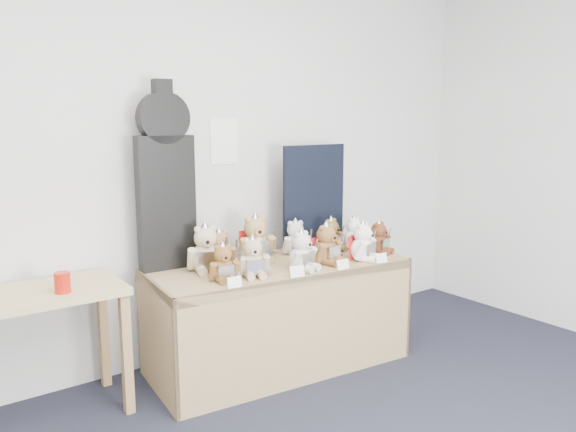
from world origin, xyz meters
TOP-DOWN VIEW (x-y plane):
  - room_shell at (0.78, 2.49)m, footprint 6.00×6.00m
  - display_table at (0.88, 1.95)m, footprint 1.68×0.83m
  - side_table at (-0.50, 2.22)m, footprint 0.86×0.49m
  - guitar_case at (0.28, 2.34)m, footprint 0.35×0.12m
  - navy_board at (1.37, 2.27)m, footprint 0.54×0.03m
  - red_cup at (-0.40, 2.10)m, footprint 0.08×0.08m
  - teddy_front_far_left at (0.42, 1.90)m, footprint 0.20×0.17m
  - teddy_front_left at (0.60, 1.87)m, footprint 0.21×0.20m
  - teddy_front_centre at (0.92, 1.82)m, footprint 0.23×0.20m
  - teddy_front_right at (1.14, 1.85)m, footprint 0.24×0.21m
  - teddy_front_far_right at (1.38, 1.77)m, footprint 0.23×0.22m
  - teddy_front_end at (1.59, 1.84)m, footprint 0.21×0.19m
  - teddy_back_left at (0.44, 2.14)m, footprint 0.26×0.24m
  - teddy_back_centre_left at (0.81, 2.17)m, footprint 0.27×0.25m
  - teddy_back_centre_right at (1.12, 2.15)m, footprint 0.21×0.20m
  - teddy_back_right at (1.37, 2.08)m, footprint 0.22×0.19m
  - teddy_back_end at (1.56, 2.05)m, footprint 0.21×0.20m
  - teddy_back_far_left at (0.54, 2.16)m, footprint 0.22×0.20m
  - entry_card_a at (0.40, 1.74)m, footprint 0.09×0.03m
  - entry_card_b at (0.79, 1.70)m, footprint 0.09×0.03m
  - entry_card_c at (1.11, 1.67)m, footprint 0.09×0.03m
  - entry_card_d at (1.41, 1.64)m, footprint 0.09×0.03m

SIDE VIEW (x-z plane):
  - display_table at x=0.88m, z-range 0.19..0.87m
  - side_table at x=-0.50m, z-range 0.23..0.94m
  - entry_card_a at x=0.40m, z-range 0.68..0.74m
  - entry_card_c at x=1.11m, z-range 0.68..0.74m
  - entry_card_d at x=1.41m, z-range 0.68..0.74m
  - entry_card_b at x=0.79m, z-range 0.68..0.75m
  - red_cup at x=-0.40m, z-range 0.71..0.82m
  - teddy_front_far_left at x=0.42m, z-range 0.65..0.89m
  - teddy_front_end at x=1.59m, z-range 0.65..0.90m
  - teddy_back_end at x=1.56m, z-range 0.65..0.90m
  - teddy_back_right at x=1.37m, z-range 0.65..0.91m
  - teddy_front_left at x=0.60m, z-range 0.65..0.91m
  - teddy_back_centre_right at x=1.12m, z-range 0.65..0.91m
  - teddy_back_far_left at x=0.54m, z-range 0.65..0.92m
  - teddy_front_centre at x=0.92m, z-range 0.65..0.92m
  - teddy_front_far_right at x=1.38m, z-range 0.65..0.93m
  - teddy_front_right at x=1.14m, z-range 0.65..0.93m
  - teddy_back_left at x=0.44m, z-range 0.64..0.96m
  - teddy_back_centre_left at x=0.81m, z-range 0.64..0.98m
  - navy_board at x=1.37m, z-range 0.68..1.40m
  - guitar_case at x=0.28m, z-range 0.66..1.79m
  - room_shell at x=0.78m, z-range -1.57..4.43m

